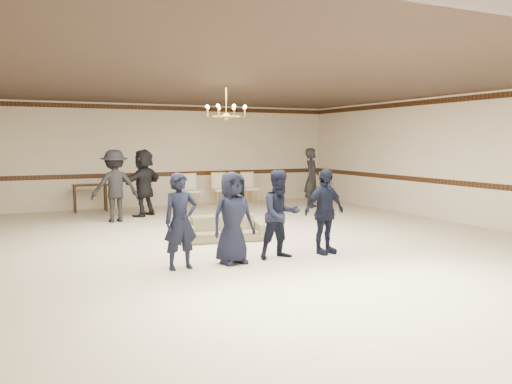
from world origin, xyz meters
TOP-DOWN VIEW (x-y plane):
  - room at (0.00, 0.00)m, footprint 12.01×14.01m
  - chair_rail at (0.00, 6.99)m, footprint 12.00×0.02m
  - crown_molding at (0.00, 6.99)m, footprint 12.00×0.02m
  - chandelier at (0.00, 1.00)m, footprint 0.94×0.94m
  - boy_a at (-1.69, -1.22)m, footprint 0.60×0.42m
  - boy_b at (-0.79, -1.22)m, footprint 0.80×0.57m
  - boy_c at (0.11, -1.22)m, footprint 0.77×0.61m
  - boy_d at (1.01, -1.22)m, footprint 0.96×0.54m
  - settee at (-0.17, 0.69)m, footprint 1.82×0.95m
  - adult_left at (-1.75, 4.23)m, footprint 1.22×0.75m
  - adult_mid at (-0.85, 4.93)m, footprint 1.66×1.50m
  - adult_right at (4.25, 4.53)m, footprint 0.79×0.77m
  - banquet_chair_left at (0.93, 6.25)m, footprint 0.52×0.52m
  - banquet_chair_mid at (1.93, 6.25)m, footprint 0.54×0.54m
  - banquet_chair_right at (2.93, 6.25)m, footprint 0.52×0.52m
  - console_table at (-2.07, 6.45)m, footprint 0.97×0.43m

SIDE VIEW (x-z plane):
  - settee at x=-0.17m, z-range 0.00..0.51m
  - console_table at x=-2.07m, z-range 0.00..0.81m
  - banquet_chair_left at x=0.93m, z-range 0.00..1.02m
  - banquet_chair_mid at x=1.93m, z-range 0.00..1.02m
  - banquet_chair_right at x=2.93m, z-range 0.00..1.02m
  - boy_a at x=-1.69m, z-range 0.00..1.54m
  - boy_b at x=-0.79m, z-range 0.00..1.54m
  - boy_c at x=0.11m, z-range 0.00..1.54m
  - boy_d at x=1.01m, z-range 0.00..1.54m
  - adult_left at x=-1.75m, z-range 0.00..1.83m
  - adult_mid at x=-0.85m, z-range 0.00..1.83m
  - adult_right at x=4.25m, z-range 0.00..1.83m
  - chair_rail at x=0.00m, z-range 0.93..1.07m
  - room at x=0.00m, z-range -0.01..3.20m
  - chandelier at x=0.00m, z-range 2.43..3.32m
  - crown_molding at x=0.00m, z-range 3.01..3.15m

